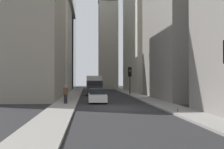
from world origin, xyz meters
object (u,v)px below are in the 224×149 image
delivery_truck (94,85)px  traffic_light_midblock (130,74)px  discarded_bottle (178,110)px  pedestrian (66,94)px  traffic_light_far_junction (130,76)px  sedan_white (97,96)px

delivery_truck → traffic_light_midblock: 5.55m
discarded_bottle → traffic_light_midblock: bearing=0.1°
delivery_truck → discarded_bottle: (-22.81, -5.31, -1.21)m
traffic_light_midblock → pedestrian: bearing=151.1°
traffic_light_midblock → traffic_light_far_junction: (1.12, -0.18, -0.23)m
discarded_bottle → traffic_light_far_junction: bearing=-0.4°
traffic_light_far_junction → sedan_white: bearing=158.3°
delivery_truck → discarded_bottle: size_ratio=23.93×
sedan_white → traffic_light_midblock: size_ratio=1.08×
delivery_truck → traffic_light_midblock: traffic_light_midblock is taller
traffic_light_midblock → traffic_light_far_junction: traffic_light_midblock is taller
sedan_white → traffic_light_midblock: traffic_light_midblock is taller
pedestrian → discarded_bottle: 10.97m
delivery_truck → pedestrian: size_ratio=3.76×
pedestrian → discarded_bottle: pedestrian is taller
pedestrian → traffic_light_midblock: bearing=-28.9°
discarded_bottle → delivery_truck: bearing=13.1°
delivery_truck → traffic_light_far_junction: size_ratio=1.75×
sedan_white → traffic_light_far_junction: traffic_light_far_junction is taller
traffic_light_midblock → sedan_white: bearing=157.3°
sedan_white → traffic_light_far_junction: bearing=-21.7°
traffic_light_far_junction → pedestrian: bearing=152.3°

